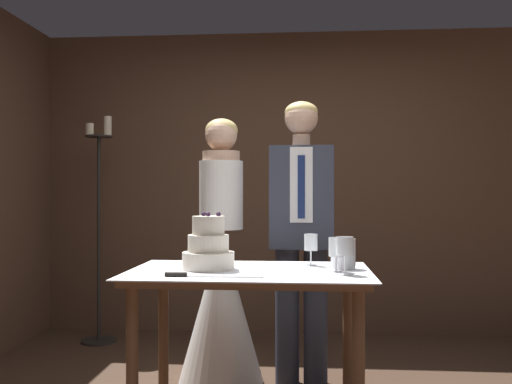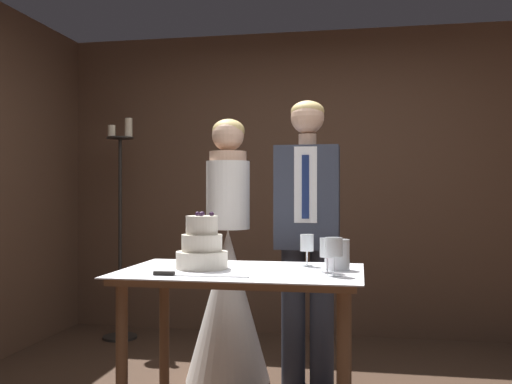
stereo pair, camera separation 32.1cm
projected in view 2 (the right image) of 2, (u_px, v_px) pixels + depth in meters
The scene contains 11 objects.
wall_back at pixel (315, 183), 4.89m from camera, with size 4.57×0.12×2.58m, color #513828.
cake_table at pixel (242, 293), 2.83m from camera, with size 1.19×0.76×0.82m.
tiered_cake at pixel (202, 248), 2.88m from camera, with size 0.26×0.26×0.29m.
cake_knife at pixel (182, 274), 2.62m from camera, with size 0.45×0.03×0.02m.
wine_glass_near at pixel (334, 248), 2.62m from camera, with size 0.08×0.08×0.18m.
wine_glass_middle at pixel (327, 250), 2.73m from camera, with size 0.07×0.07×0.17m.
wine_glass_far at pixel (307, 244), 2.97m from camera, with size 0.07×0.07×0.17m.
hurricane_candle at pixel (337, 255), 2.83m from camera, with size 0.12×0.12×0.15m.
bride at pixel (228, 284), 3.65m from camera, with size 0.54×0.54×1.68m.
groom at pixel (307, 225), 3.56m from camera, with size 0.40×0.25×1.78m.
candle_stand at pixel (120, 237), 4.71m from camera, with size 0.28×0.28×1.82m.
Camera 2 is at (0.38, -2.77, 1.20)m, focal length 40.00 mm.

